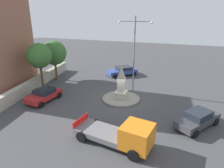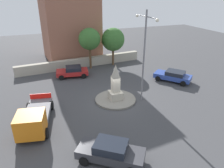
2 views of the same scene
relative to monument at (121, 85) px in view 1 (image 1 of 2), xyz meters
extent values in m
plane|color=#424244|center=(0.00, 0.00, -1.69)|extent=(80.00, 80.00, 0.00)
cylinder|color=gray|center=(0.00, 0.00, -1.59)|extent=(4.12, 4.12, 0.19)
cube|color=#B2AA99|center=(0.00, 0.00, -1.11)|extent=(1.24, 1.24, 0.78)
cube|color=#B2AA99|center=(0.00, 0.00, 0.10)|extent=(0.73, 0.73, 1.65)
cone|color=#B2AA99|center=(0.00, 0.00, 1.54)|extent=(0.81, 0.81, 1.23)
cylinder|color=slate|center=(0.76, 2.55, 2.69)|extent=(0.16, 0.16, 8.76)
cylinder|color=slate|center=(-0.12, 2.55, 6.48)|extent=(1.76, 0.08, 0.08)
cylinder|color=slate|center=(1.64, 2.55, 6.48)|extent=(1.76, 0.08, 0.08)
sphere|color=#F2EACC|center=(-1.00, 2.55, 6.38)|extent=(0.28, 0.28, 0.28)
sphere|color=#F2EACC|center=(2.52, 2.55, 6.38)|extent=(0.28, 0.28, 0.28)
cube|color=#B22323|center=(-7.91, -2.86, -1.09)|extent=(2.42, 4.20, 0.56)
cube|color=#1E232D|center=(-7.88, -2.69, -0.57)|extent=(1.97, 2.15, 0.47)
cylinder|color=black|center=(-7.21, -4.37, -1.37)|extent=(0.31, 0.67, 0.64)
cylinder|color=black|center=(-9.03, -4.10, -1.37)|extent=(0.31, 0.67, 0.64)
cylinder|color=black|center=(-6.79, -1.63, -1.37)|extent=(0.31, 0.67, 0.64)
cylinder|color=black|center=(-8.61, -1.35, -1.37)|extent=(0.31, 0.67, 0.64)
cube|color=#38383D|center=(7.61, -3.36, -1.07)|extent=(3.94, 4.50, 0.59)
cube|color=#1E232D|center=(7.62, -3.35, -0.50)|extent=(2.46, 2.57, 0.55)
cylinder|color=black|center=(7.86, -1.63, -1.37)|extent=(0.56, 0.65, 0.64)
cylinder|color=black|center=(9.19, -2.62, -1.37)|extent=(0.56, 0.65, 0.64)
cylinder|color=black|center=(6.03, -4.09, -1.37)|extent=(0.56, 0.65, 0.64)
cylinder|color=black|center=(7.37, -5.08, -1.37)|extent=(0.56, 0.65, 0.64)
cube|color=#2D479E|center=(-2.12, 8.38, -1.09)|extent=(4.53, 4.18, 0.56)
cube|color=#1E232D|center=(-1.90, 8.55, -0.58)|extent=(2.73, 2.67, 0.45)
cylinder|color=black|center=(-2.71, 6.70, -1.37)|extent=(0.63, 0.58, 0.64)
cylinder|color=black|center=(-3.88, 8.13, -1.37)|extent=(0.63, 0.58, 0.64)
cylinder|color=black|center=(-0.36, 8.62, -1.37)|extent=(0.63, 0.58, 0.64)
cylinder|color=black|center=(-1.53, 10.05, -1.37)|extent=(0.63, 0.58, 0.64)
cube|color=orange|center=(3.33, -8.05, -0.46)|extent=(2.39, 2.38, 1.63)
cube|color=slate|center=(0.43, -7.46, -1.07)|extent=(4.19, 2.74, 0.41)
cube|color=red|center=(-1.44, -7.08, -0.61)|extent=(0.44, 1.91, 0.50)
cylinder|color=black|center=(3.71, -7.10, -1.27)|extent=(0.88, 0.44, 0.84)
cylinder|color=black|center=(3.31, -9.07, -1.27)|extent=(0.88, 0.44, 0.84)
cylinder|color=black|center=(-0.45, -6.25, -1.27)|extent=(0.88, 0.44, 0.84)
cylinder|color=black|center=(-0.85, -8.23, -1.27)|extent=(0.88, 0.44, 0.84)
cube|color=#B2AA99|center=(-11.12, -0.84, -1.02)|extent=(2.06, 18.23, 1.33)
cylinder|color=brown|center=(-10.46, 3.75, -0.36)|extent=(0.30, 0.30, 2.65)
sphere|color=#386B2D|center=(-10.46, 3.75, 2.12)|extent=(3.30, 3.30, 3.30)
cylinder|color=brown|center=(-10.20, 0.21, -0.11)|extent=(0.30, 0.30, 3.15)
sphere|color=#386B2D|center=(-10.20, 0.21, 2.51)|extent=(2.99, 2.99, 2.99)
camera|label=1|loc=(5.28, -19.92, 7.86)|focal=32.74mm
camera|label=2|loc=(17.46, -6.99, 8.59)|focal=33.55mm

